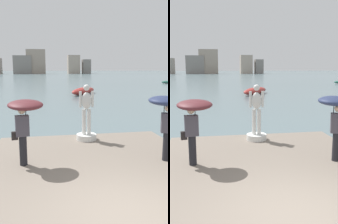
# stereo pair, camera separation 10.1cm
# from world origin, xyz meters

# --- Properties ---
(ground_plane) EXTENTS (400.00, 400.00, 0.00)m
(ground_plane) POSITION_xyz_m (0.00, 40.00, 0.00)
(ground_plane) COLOR slate
(pier) EXTENTS (6.50, 9.20, 0.40)m
(pier) POSITION_xyz_m (0.00, 1.60, 0.20)
(pier) COLOR slate
(pier) RESTS_ON ground
(statue_white_figure) EXTENTS (0.79, 0.79, 2.19)m
(statue_white_figure) POSITION_xyz_m (0.13, 5.38, 1.12)
(statue_white_figure) COLOR silver
(statue_white_figure) RESTS_ON pier
(onlooker_left) EXTENTS (1.18, 1.19, 1.94)m
(onlooker_left) POSITION_xyz_m (-2.10, 3.10, 1.92)
(onlooker_left) COLOR black
(onlooker_left) RESTS_ON pier
(onlooker_right) EXTENTS (1.22, 1.23, 2.01)m
(onlooker_right) POSITION_xyz_m (2.06, 2.75, 1.97)
(onlooker_right) COLOR black
(onlooker_right) RESTS_ON pier
(boat_near) EXTENTS (4.28, 5.21, 0.85)m
(boat_near) POSITION_xyz_m (3.61, 26.21, 0.42)
(boat_near) COLOR #9E2D28
(boat_near) RESTS_ON ground
(distant_skyline) EXTENTS (47.84, 8.92, 11.93)m
(distant_skyline) POSITION_xyz_m (-0.69, 127.92, 4.78)
(distant_skyline) COLOR gray
(distant_skyline) RESTS_ON ground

